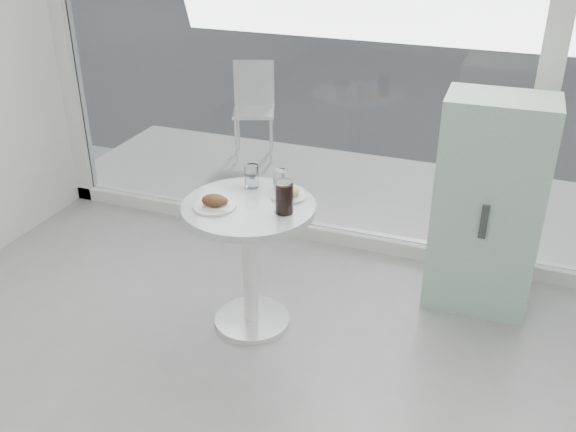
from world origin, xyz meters
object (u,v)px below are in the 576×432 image
at_px(water_tumbler_a, 252,177).
at_px(plate_donut, 289,194).
at_px(plate_fritter, 215,203).
at_px(water_tumbler_b, 281,183).
at_px(mint_cabinet, 487,206).
at_px(patio_chair, 254,103).
at_px(main_table, 250,240).
at_px(cola_glass, 284,198).

bearing_deg(water_tumbler_a, plate_donut, -12.48).
bearing_deg(plate_fritter, water_tumbler_b, 49.71).
distance_m(plate_fritter, water_tumbler_b, 0.39).
bearing_deg(mint_cabinet, plate_donut, -153.55).
xyz_separation_m(mint_cabinet, water_tumbler_a, (-1.26, -0.48, 0.18)).
xyz_separation_m(patio_chair, water_tumbler_b, (1.10, -2.16, 0.30)).
height_order(plate_donut, water_tumbler_b, water_tumbler_b).
distance_m(patio_chair, water_tumbler_a, 2.36).
distance_m(patio_chair, plate_donut, 2.50).
height_order(main_table, water_tumbler_a, water_tumbler_a).
xyz_separation_m(main_table, mint_cabinet, (1.19, 0.69, 0.09)).
distance_m(patio_chair, cola_glass, 2.69).
xyz_separation_m(patio_chair, plate_fritter, (0.84, -2.46, 0.27)).
bearing_deg(water_tumbler_a, mint_cabinet, 21.01).
bearing_deg(cola_glass, plate_donut, 103.68).
distance_m(main_table, water_tumbler_a, 0.36).
bearing_deg(patio_chair, plate_fritter, -91.74).
bearing_deg(water_tumbler_b, main_table, -117.13).
bearing_deg(mint_cabinet, patio_chair, 141.27).
bearing_deg(cola_glass, water_tumbler_a, 140.27).
xyz_separation_m(water_tumbler_a, cola_glass, (0.28, -0.24, 0.03)).
relative_size(plate_fritter, water_tumbler_a, 1.76).
relative_size(water_tumbler_a, cola_glass, 0.72).
distance_m(main_table, plate_fritter, 0.30).
xyz_separation_m(plate_fritter, water_tumbler_b, (0.25, 0.30, 0.03)).
relative_size(mint_cabinet, patio_chair, 1.52).
distance_m(water_tumbler_a, water_tumbler_b, 0.18).
bearing_deg(plate_fritter, patio_chair, 108.93).
relative_size(plate_fritter, cola_glass, 1.27).
distance_m(mint_cabinet, plate_fritter, 1.56).
xyz_separation_m(main_table, water_tumbler_b, (0.10, 0.20, 0.28)).
xyz_separation_m(main_table, cola_glass, (0.21, -0.03, 0.31)).
distance_m(plate_donut, water_tumbler_a, 0.25).
bearing_deg(cola_glass, main_table, 173.25).
bearing_deg(patio_chair, cola_glass, -83.87).
distance_m(plate_fritter, water_tumbler_a, 0.32).
xyz_separation_m(plate_donut, water_tumbler_b, (-0.06, 0.05, 0.04)).
bearing_deg(plate_fritter, mint_cabinet, 30.60).
distance_m(mint_cabinet, water_tumbler_b, 1.20).
bearing_deg(cola_glass, patio_chair, 116.80).
distance_m(main_table, patio_chair, 2.56).
xyz_separation_m(mint_cabinet, water_tumbler_b, (-1.08, -0.49, 0.18)).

